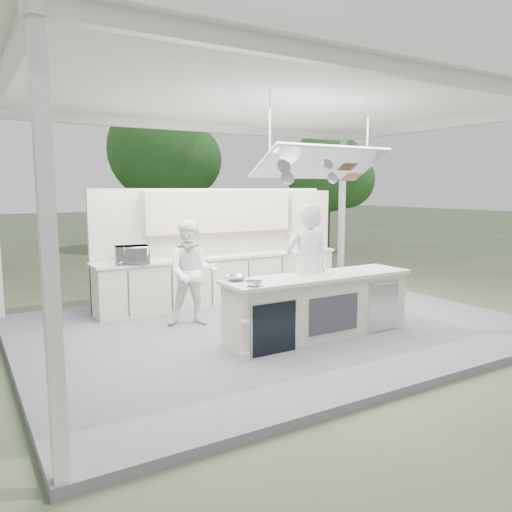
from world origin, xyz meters
TOP-DOWN VIEW (x-y plane):
  - ground at (0.00, 0.00)m, footprint 90.00×90.00m
  - stage_deck at (0.00, 0.00)m, footprint 8.00×6.00m
  - tent at (0.00, -0.01)m, footprint 8.20×6.20m
  - demo_island at (0.18, -0.91)m, footprint 3.10×0.79m
  - back_counter at (0.00, 1.90)m, footprint 5.08×0.72m
  - back_wall_unit at (0.44, 2.11)m, footprint 5.05×0.48m
  - tree_cluster at (-0.16, 9.77)m, footprint 19.55×9.40m
  - head_chef at (0.14, -0.67)m, footprint 0.83×0.65m
  - sous_chef at (-1.20, 0.68)m, footprint 1.04×0.94m
  - toaster_oven at (-1.88, 1.70)m, footprint 0.62×0.47m
  - bowl_large at (-1.10, -0.65)m, footprint 0.32×0.32m
  - bowl_small at (-1.10, -1.14)m, footprint 0.31×0.31m

SIDE VIEW (x-z plane):
  - ground at x=0.00m, z-range 0.00..0.00m
  - stage_deck at x=0.00m, z-range 0.00..0.12m
  - demo_island at x=0.18m, z-range 0.12..1.07m
  - back_counter at x=0.00m, z-range 0.12..1.07m
  - sous_chef at x=-1.20m, z-range 0.12..1.87m
  - bowl_small at x=-1.10m, z-range 1.07..1.14m
  - bowl_large at x=-1.10m, z-range 1.07..1.14m
  - head_chef at x=0.14m, z-range 0.12..2.15m
  - toaster_oven at x=-1.88m, z-range 1.07..1.38m
  - back_wall_unit at x=0.44m, z-range 0.45..2.70m
  - tree_cluster at x=-0.16m, z-range 0.36..6.21m
  - tent at x=0.00m, z-range 1.78..5.64m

